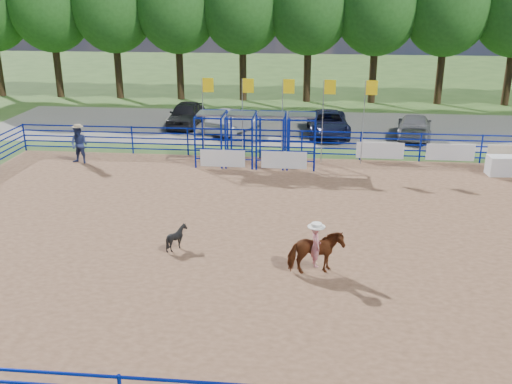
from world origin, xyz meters
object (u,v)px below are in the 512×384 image
car_a (186,114)px  car_d (414,126)px  car_b (235,120)px  calf (177,237)px  spectator_cowboy (79,144)px  announcer_table (506,166)px  car_c (328,123)px  horse_and_rider (316,249)px

car_a → car_d: 14.16m
car_d → car_b: bearing=8.4°
calf → spectator_cowboy: bearing=23.4°
announcer_table → calf: bearing=-145.0°
spectator_cowboy → car_c: (12.55, 7.15, -0.28)m
horse_and_rider → calf: horse_and_rider is taller
car_a → car_c: bearing=-7.8°
calf → car_a: car_a is taller
car_c → horse_and_rider: bearing=-95.3°
horse_and_rider → car_b: 18.72m
announcer_table → car_d: (-3.15, 6.96, 0.22)m
horse_and_rider → car_a: bearing=113.1°
horse_and_rider → calf: 4.85m
car_c → car_a: bearing=167.5°
announcer_table → car_a: size_ratio=0.38×
announcer_table → car_d: car_d is taller
announcer_table → car_d: 7.65m
car_b → announcer_table: bearing=175.2°
calf → car_d: bearing=-46.3°
car_a → spectator_cowboy: bearing=-110.5°
car_d → announcer_table: bearing=124.2°
car_d → car_a: bearing=3.4°
car_b → car_d: (10.76, -0.27, -0.04)m
car_d → calf: bearing=67.4°
car_b → car_a: bearing=1.0°
horse_and_rider → calf: bearing=164.3°
calf → car_b: (-0.29, 16.75, 0.30)m
spectator_cowboy → car_d: spectator_cowboy is taller
calf → car_d: 19.52m
announcer_table → spectator_cowboy: (-20.77, -0.13, 0.53)m
spectator_cowboy → horse_and_rider: bearing=-42.2°
car_a → car_d: bearing=-4.7°
spectator_cowboy → announcer_table: bearing=0.3°
announcer_table → spectator_cowboy: bearing=-179.7°
announcer_table → car_b: 15.68m
car_a → car_d: car_a is taller
announcer_table → car_a: bearing=153.6°
spectator_cowboy → car_a: bearing=67.8°
spectator_cowboy → calf: bearing=-52.7°
horse_and_rider → announcer_table: bearing=50.4°
announcer_table → car_c: car_c is taller
car_b → car_c: car_b is taller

